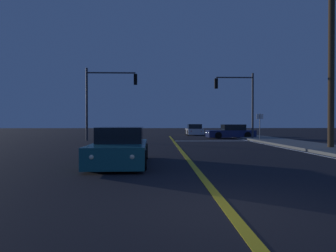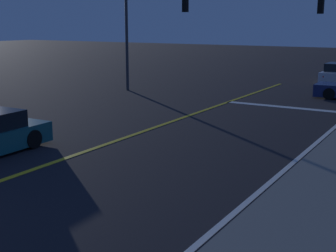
{
  "view_description": "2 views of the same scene",
  "coord_description": "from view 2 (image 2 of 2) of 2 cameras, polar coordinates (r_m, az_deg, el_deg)",
  "views": [
    {
      "loc": [
        -1.19,
        -4.96,
        1.5
      ],
      "look_at": [
        -0.45,
        19.9,
        1.24
      ],
      "focal_mm": 32.04,
      "sensor_mm": 36.0,
      "label": 1
    },
    {
      "loc": [
        10.0,
        -3.28,
        4.14
      ],
      "look_at": [
        1.89,
        10.17,
        0.67
      ],
      "focal_mm": 50.15,
      "sensor_mm": 36.0,
      "label": 2
    }
  ],
  "objects": [
    {
      "name": "traffic_signal_far_left",
      "position": [
        28.51,
        -2.57,
        12.35
      ],
      "size": [
        4.33,
        0.28,
        6.12
      ],
      "color": "#38383D",
      "rests_on": "ground"
    },
    {
      "name": "stop_bar",
      "position": [
        24.18,
        14.39,
        2.21
      ],
      "size": [
        6.48,
        0.5,
        0.01
      ],
      "primitive_type": "cube",
      "color": "white",
      "rests_on": "ground"
    },
    {
      "name": "lane_line_center",
      "position": [
        17.55,
        -4.68,
        -1.23
      ],
      "size": [
        0.2,
        35.81,
        0.01
      ],
      "primitive_type": "cube",
      "color": "gold",
      "rests_on": "ground"
    },
    {
      "name": "lane_line_edge_right",
      "position": [
        14.9,
        15.22,
        -4.11
      ],
      "size": [
        0.16,
        35.81,
        0.01
      ],
      "primitive_type": "cube",
      "color": "white",
      "rests_on": "ground"
    }
  ]
}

